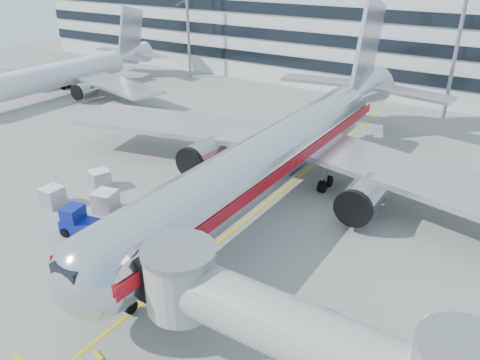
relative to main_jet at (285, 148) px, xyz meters
The scene contains 13 objects.
ground 12.46m from the main_jet, 90.00° to the right, with size 180.00×180.00×0.00m, color gray.
lead_in_line 4.57m from the main_jet, 90.00° to the right, with size 0.25×70.00×0.01m, color yellow.
main_jet is the anchor object (origin of this frame).
jet_bridge 23.18m from the main_jet, 58.30° to the right, with size 17.80×4.50×7.00m.
terminal 46.36m from the main_jet, 90.00° to the left, with size 150.00×24.25×15.60m.
light_mast_centre 33.08m from the main_jet, 75.20° to the left, with size 2.40×1.20×25.45m.
second_jet 45.90m from the main_jet, 166.03° to the left, with size 38.21×36.52×12.04m.
belt_loader 15.31m from the main_jet, 107.18° to the right, with size 4.49×1.99×2.11m.
baggage_tug 18.51m from the main_jet, 122.74° to the right, with size 3.35×2.47×2.29m.
cargo_container_left 17.46m from the main_jet, 148.65° to the right, with size 2.12×2.12×1.76m.
cargo_container_right 20.79m from the main_jet, 138.67° to the right, with size 1.68×1.68×1.77m.
cargo_container_front 16.29m from the main_jet, 132.61° to the right, with size 2.11×2.11×1.87m.
ramp_worker 13.84m from the main_jet, 121.71° to the right, with size 0.73×0.48×1.99m, color #8BFB1A.
Camera 1 is at (17.75, -23.10, 19.89)m, focal length 35.00 mm.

